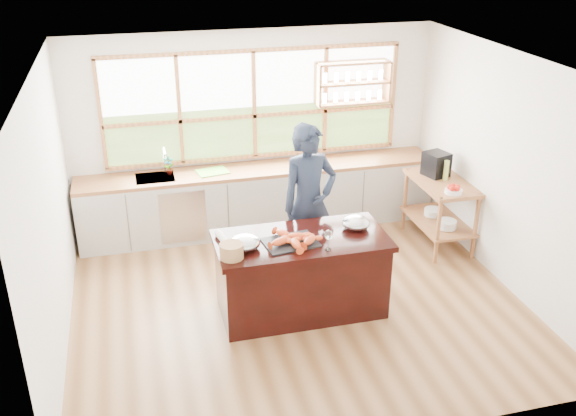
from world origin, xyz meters
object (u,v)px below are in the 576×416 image
object	(u,v)px
cook	(309,203)
espresso_machine	(436,164)
wicker_basket	(232,251)
island	(301,274)

from	to	relation	value
cook	espresso_machine	world-z (taller)	cook
wicker_basket	island	bearing A→B (deg)	16.52
cook	espresso_machine	distance (m)	1.99
espresso_machine	wicker_basket	bearing A→B (deg)	-169.41
espresso_machine	wicker_basket	size ratio (longest dim) A/B	1.30
espresso_machine	wicker_basket	world-z (taller)	espresso_machine
island	cook	size ratio (longest dim) A/B	0.96
island	wicker_basket	distance (m)	0.98
island	wicker_basket	bearing A→B (deg)	-163.48
island	wicker_basket	world-z (taller)	wicker_basket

